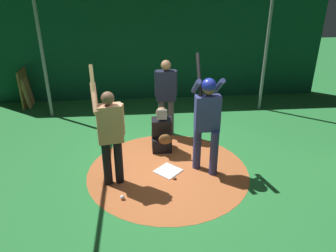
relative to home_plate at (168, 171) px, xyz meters
The scene contains 12 objects.
ground_plane 0.01m from the home_plate, ahead, with size 25.59×25.59×0.00m, color #287A38.
dirt_circle 0.01m from the home_plate, ahead, with size 3.03×3.03×0.01m, color #B76033.
home_plate is the anchor object (origin of this frame).
batter 1.30m from the home_plate, 88.35° to the left, with size 0.68×0.49×2.15m.
catcher 0.90m from the home_plate, behind, with size 0.58×0.40×0.98m.
umpire 1.84m from the home_plate, behind, with size 0.22×0.49×1.74m.
visitor 1.43m from the home_plate, 75.05° to the right, with size 0.56×0.55×2.08m.
back_wall 4.41m from the home_plate, behind, with size 0.22×9.59×3.27m.
cage_frame 2.25m from the home_plate, ahead, with size 5.93×5.64×3.24m.
bat_rack 5.29m from the home_plate, 136.95° to the right, with size 1.06×0.21×1.05m.
baseball_0 0.28m from the home_plate, 17.34° to the left, with size 0.07×0.07×0.07m, color white.
baseball_1 1.14m from the home_plate, 46.98° to the right, with size 0.07×0.07×0.07m, color white.
Camera 1 is at (5.31, -0.48, 3.47)m, focal length 35.61 mm.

